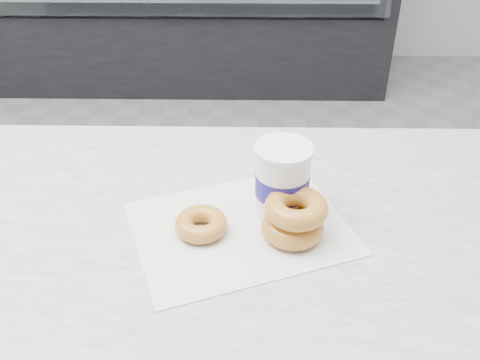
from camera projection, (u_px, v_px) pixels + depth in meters
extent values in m
plane|color=gray|center=(142.00, 323.00, 1.86)|extent=(5.00, 5.00, 0.00)
cube|color=silver|center=(23.00, 250.00, 0.86)|extent=(3.06, 0.76, 0.04)
cube|color=black|center=(193.00, 41.00, 3.44)|extent=(2.40, 0.70, 0.50)
cube|color=silver|center=(241.00, 228.00, 0.88)|extent=(0.41, 0.36, 0.00)
torus|color=#D88C3B|center=(201.00, 224.00, 0.86)|extent=(0.11, 0.11, 0.03)
torus|color=#D88C3B|center=(292.00, 227.00, 0.85)|extent=(0.10, 0.10, 0.04)
torus|color=#D88C3B|center=(296.00, 208.00, 0.83)|extent=(0.14, 0.14, 0.04)
cylinder|color=white|center=(282.00, 180.00, 0.88)|extent=(0.12, 0.12, 0.13)
cylinder|color=white|center=(284.00, 149.00, 0.84)|extent=(0.10, 0.10, 0.01)
cylinder|color=navy|center=(282.00, 183.00, 0.88)|extent=(0.12, 0.12, 0.04)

